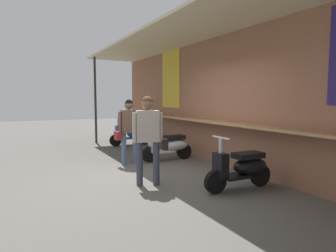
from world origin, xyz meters
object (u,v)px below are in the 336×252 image
Objects in this scene: shopper_with_handbag at (149,132)px; scooter_blue at (132,134)px; shopper_browsing at (129,126)px; scooter_silver at (170,145)px; scooter_black at (243,167)px.

scooter_blue is at bearing -1.67° from shopper_with_handbag.
scooter_blue is 0.89× the size of shopper_browsing.
shopper_with_handbag is (4.64, -1.39, 0.62)m from scooter_blue.
shopper_with_handbag is at bearing 53.65° from scooter_silver.
scooter_blue is at bearing -89.01° from scooter_black.
shopper_browsing reaches higher than scooter_silver.
scooter_blue and scooter_silver have the same top height.
scooter_black is at bearing 91.17° from scooter_silver.
scooter_silver is 0.85× the size of shopper_with_handbag.
shopper_with_handbag reaches higher than scooter_blue.
scooter_black is 0.85× the size of shopper_with_handbag.
scooter_silver is 2.79m from scooter_black.
scooter_silver is at bearing -22.51° from shopper_with_handbag.
scooter_silver is at bearing 91.78° from scooter_blue.
shopper_with_handbag is 1.89m from shopper_browsing.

